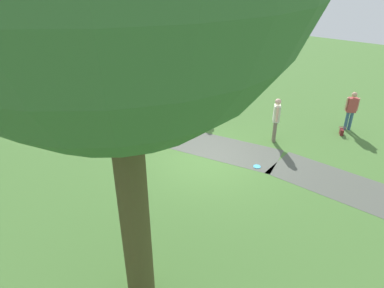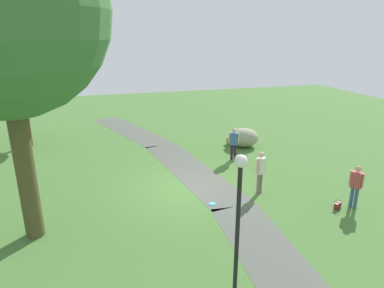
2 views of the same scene
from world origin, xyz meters
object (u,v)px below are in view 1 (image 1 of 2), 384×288
man_near_boulder (276,117)px  backpack_by_boulder (172,95)px  passerby_on_path (202,95)px  frisbee_on_grass (257,167)px  handbag_on_grass (342,131)px  lawn_boulder (188,88)px  woman_with_handbag (351,108)px

man_near_boulder → backpack_by_boulder: man_near_boulder is taller
passerby_on_path → man_near_boulder: bearing=172.9°
man_near_boulder → frisbee_on_grass: 2.38m
frisbee_on_grass → backpack_by_boulder: bearing=-27.4°
passerby_on_path → handbag_on_grass: (-5.74, -1.70, -0.84)m
lawn_boulder → woman_with_handbag: 7.71m
lawn_boulder → backpack_by_boulder: (0.57, 0.64, -0.34)m
woman_with_handbag → backpack_by_boulder: (8.21, 1.53, -0.76)m
backpack_by_boulder → frisbee_on_grass: bearing=152.6°
man_near_boulder → passerby_on_path: 3.78m
backpack_by_boulder → woman_with_handbag: bearing=-169.4°
backpack_by_boulder → handbag_on_grass: bearing=-173.5°
handbag_on_grass → frisbee_on_grass: (1.64, 4.29, -0.13)m
lawn_boulder → man_near_boulder: bearing=161.4°
woman_with_handbag → man_near_boulder: man_near_boulder is taller
passerby_on_path → backpack_by_boulder: passerby_on_path is taller
lawn_boulder → frisbee_on_grass: lawn_boulder is taller
man_near_boulder → frisbee_on_grass: bearing=99.5°
passerby_on_path → handbag_on_grass: passerby_on_path is taller
lawn_boulder → frisbee_on_grass: size_ratio=7.35×
lawn_boulder → woman_with_handbag: bearing=-173.4°
woman_with_handbag → passerby_on_path: size_ratio=0.98×
lawn_boulder → man_near_boulder: size_ratio=1.07×
handbag_on_grass → frisbee_on_grass: 4.60m
lawn_boulder → frisbee_on_grass: (-5.94, 4.01, -0.52)m
man_near_boulder → backpack_by_boulder: (6.16, -1.25, -0.84)m
lawn_boulder → man_near_boulder: (-5.59, 1.89, 0.50)m
lawn_boulder → man_near_boulder: man_near_boulder is taller
woman_with_handbag → passerby_on_path: bearing=21.7°
passerby_on_path → frisbee_on_grass: bearing=147.7°
handbag_on_grass → backpack_by_boulder: backpack_by_boulder is taller
woman_with_handbag → passerby_on_path: 6.25m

